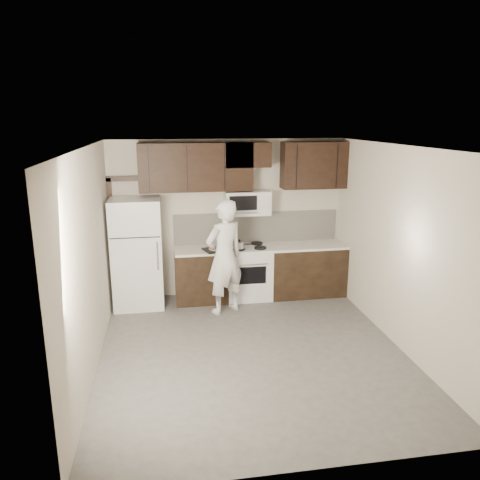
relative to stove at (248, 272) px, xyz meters
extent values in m
plane|color=#4F4C4A|center=(-0.30, -1.94, -0.46)|extent=(4.50, 4.50, 0.00)
plane|color=beige|center=(-0.30, 0.31, 0.89)|extent=(4.00, 0.00, 4.00)
plane|color=white|center=(-0.30, -1.94, 2.24)|extent=(4.50, 4.50, 0.00)
cube|color=black|center=(-0.81, 0.00, -0.03)|extent=(0.87, 0.62, 0.87)
cube|color=black|center=(1.04, 0.00, -0.03)|extent=(1.32, 0.62, 0.87)
cube|color=silver|center=(-0.81, 0.00, 0.43)|extent=(0.87, 0.64, 0.04)
cube|color=silver|center=(1.04, 0.00, 0.43)|extent=(1.32, 0.64, 0.04)
cube|color=silver|center=(0.00, 0.00, -0.02)|extent=(0.76, 0.62, 0.89)
cube|color=silver|center=(0.00, 0.00, 0.44)|extent=(0.76, 0.62, 0.02)
cube|color=black|center=(0.00, -0.30, 0.04)|extent=(0.50, 0.01, 0.30)
cylinder|color=silver|center=(0.00, -0.34, 0.24)|extent=(0.55, 0.02, 0.02)
cylinder|color=black|center=(-0.18, -0.15, 0.46)|extent=(0.20, 0.20, 0.03)
cylinder|color=black|center=(0.18, -0.15, 0.46)|extent=(0.20, 0.20, 0.03)
cylinder|color=black|center=(-0.18, 0.15, 0.46)|extent=(0.20, 0.20, 0.03)
cylinder|color=black|center=(0.18, 0.15, 0.46)|extent=(0.20, 0.20, 0.03)
cube|color=beige|center=(0.20, 0.30, 0.72)|extent=(2.90, 0.02, 0.54)
cube|color=black|center=(-0.85, 0.14, 1.80)|extent=(1.85, 0.35, 0.78)
cube|color=black|center=(1.15, 0.14, 1.80)|extent=(1.10, 0.35, 0.78)
cube|color=black|center=(0.00, 0.14, 1.99)|extent=(0.76, 0.35, 0.40)
cube|color=silver|center=(0.00, 0.12, 1.19)|extent=(0.76, 0.38, 0.40)
cube|color=black|center=(-0.10, -0.07, 1.22)|extent=(0.46, 0.01, 0.24)
cube|color=silver|center=(0.26, -0.07, 1.22)|extent=(0.18, 0.01, 0.24)
cylinder|color=silver|center=(-0.10, -0.10, 1.06)|extent=(0.46, 0.02, 0.02)
cube|color=silver|center=(-1.85, -0.05, 0.44)|extent=(0.80, 0.72, 1.80)
cube|color=black|center=(-1.85, -0.41, 0.79)|extent=(0.77, 0.01, 0.02)
cylinder|color=silver|center=(-1.52, -0.44, 0.49)|extent=(0.03, 0.03, 0.45)
cube|color=black|center=(-2.26, 0.27, 0.59)|extent=(0.08, 0.08, 2.10)
cube|color=black|center=(-2.05, 0.27, 1.62)|extent=(0.50, 0.08, 0.08)
cylinder|color=silver|center=(-0.18, -0.15, 0.52)|extent=(0.19, 0.19, 0.14)
sphere|color=black|center=(-0.18, -0.15, 0.61)|extent=(0.04, 0.04, 0.04)
cylinder|color=black|center=(-0.04, -0.16, 0.54)|extent=(0.18, 0.03, 0.02)
cube|color=black|center=(-0.54, -0.12, 0.46)|extent=(0.53, 0.45, 0.02)
cylinder|color=tan|center=(-0.54, -0.12, 0.48)|extent=(0.38, 0.38, 0.02)
imported|color=silver|center=(-0.48, -0.55, 0.46)|extent=(0.80, 0.70, 1.84)
camera|label=1|loc=(-1.38, -7.54, 2.57)|focal=35.00mm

